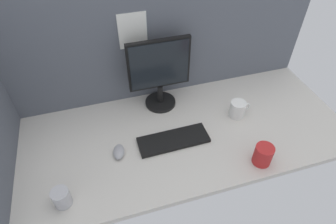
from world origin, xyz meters
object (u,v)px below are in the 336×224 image
(monitor, at_px, (159,72))
(keyboard, at_px, (173,140))
(mug_steel, at_px, (62,198))
(mouse, at_px, (119,152))
(mug_ceramic_white, at_px, (238,109))
(mug_red_plastic, at_px, (263,155))

(monitor, relative_size, keyboard, 1.14)
(monitor, relative_size, mug_steel, 4.80)
(mouse, height_order, mug_ceramic_white, mug_ceramic_white)
(monitor, distance_m, mug_ceramic_white, 0.49)
(monitor, distance_m, mouse, 0.48)
(mug_steel, bearing_deg, monitor, 41.53)
(mug_red_plastic, bearing_deg, monitor, 122.29)
(mug_steel, bearing_deg, mug_red_plastic, -3.12)
(mug_ceramic_white, height_order, mug_steel, mug_ceramic_white)
(keyboard, bearing_deg, mug_ceramic_white, 10.71)
(keyboard, bearing_deg, mouse, 179.71)
(mouse, bearing_deg, monitor, 57.94)
(mouse, distance_m, mug_red_plastic, 0.71)
(keyboard, bearing_deg, mug_red_plastic, -34.39)
(keyboard, distance_m, mug_steel, 0.60)
(monitor, bearing_deg, mug_steel, -138.47)
(monitor, distance_m, keyboard, 0.38)
(keyboard, relative_size, mug_red_plastic, 3.52)
(monitor, bearing_deg, mug_ceramic_white, -30.87)
(mug_steel, bearing_deg, keyboard, 19.43)
(monitor, relative_size, mug_red_plastic, 4.00)
(mouse, height_order, mug_steel, mug_steel)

